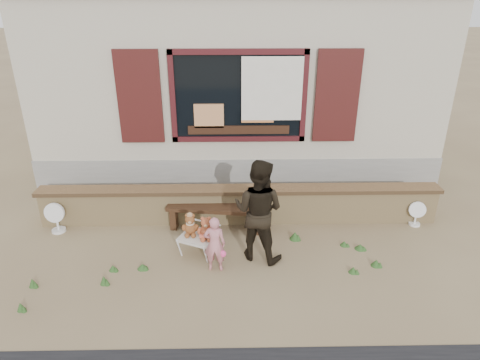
{
  "coord_description": "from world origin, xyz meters",
  "views": [
    {
      "loc": [
        -0.12,
        -5.76,
        3.91
      ],
      "look_at": [
        0.0,
        0.6,
        1.0
      ],
      "focal_mm": 32.0,
      "sensor_mm": 36.0,
      "label": 1
    }
  ],
  "objects_px": {
    "bench": "(217,212)",
    "folding_chair": "(199,237)",
    "teddy_bear_right": "(206,227)",
    "child": "(215,244)",
    "teddy_bear_left": "(190,224)",
    "adult": "(258,210)"
  },
  "relations": [
    {
      "from": "teddy_bear_right",
      "to": "teddy_bear_left",
      "type": "bearing_deg",
      "value": 180.0
    },
    {
      "from": "teddy_bear_right",
      "to": "child",
      "type": "height_order",
      "value": "child"
    },
    {
      "from": "folding_chair",
      "to": "bench",
      "type": "bearing_deg",
      "value": 95.81
    },
    {
      "from": "teddy_bear_left",
      "to": "child",
      "type": "relative_size",
      "value": 0.41
    },
    {
      "from": "teddy_bear_left",
      "to": "folding_chair",
      "type": "bearing_deg",
      "value": -0.0
    },
    {
      "from": "folding_chair",
      "to": "adult",
      "type": "bearing_deg",
      "value": 20.18
    },
    {
      "from": "folding_chair",
      "to": "teddy_bear_right",
      "type": "height_order",
      "value": "teddy_bear_right"
    },
    {
      "from": "folding_chair",
      "to": "child",
      "type": "xyz_separation_m",
      "value": [
        0.27,
        -0.41,
        0.14
      ]
    },
    {
      "from": "teddy_bear_left",
      "to": "adult",
      "type": "bearing_deg",
      "value": 17.57
    },
    {
      "from": "teddy_bear_left",
      "to": "child",
      "type": "xyz_separation_m",
      "value": [
        0.39,
        -0.47,
        -0.07
      ]
    },
    {
      "from": "bench",
      "to": "adult",
      "type": "relative_size",
      "value": 1.08
    },
    {
      "from": "bench",
      "to": "teddy_bear_right",
      "type": "height_order",
      "value": "teddy_bear_right"
    },
    {
      "from": "folding_chair",
      "to": "teddy_bear_right",
      "type": "bearing_deg",
      "value": -0.0
    },
    {
      "from": "folding_chair",
      "to": "teddy_bear_left",
      "type": "relative_size",
      "value": 1.91
    },
    {
      "from": "bench",
      "to": "adult",
      "type": "distance_m",
      "value": 1.18
    },
    {
      "from": "teddy_bear_left",
      "to": "teddy_bear_right",
      "type": "xyz_separation_m",
      "value": [
        0.25,
        -0.12,
        0.01
      ]
    },
    {
      "from": "teddy_bear_left",
      "to": "adult",
      "type": "relative_size",
      "value": 0.22
    },
    {
      "from": "teddy_bear_left",
      "to": "child",
      "type": "bearing_deg",
      "value": -24.99
    },
    {
      "from": "bench",
      "to": "folding_chair",
      "type": "height_order",
      "value": "bench"
    },
    {
      "from": "child",
      "to": "adult",
      "type": "distance_m",
      "value": 0.83
    },
    {
      "from": "folding_chair",
      "to": "teddy_bear_left",
      "type": "bearing_deg",
      "value": 180.0
    },
    {
      "from": "teddy_bear_right",
      "to": "child",
      "type": "distance_m",
      "value": 0.38
    }
  ]
}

